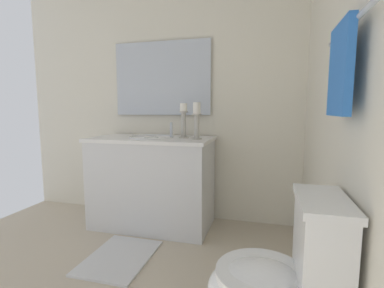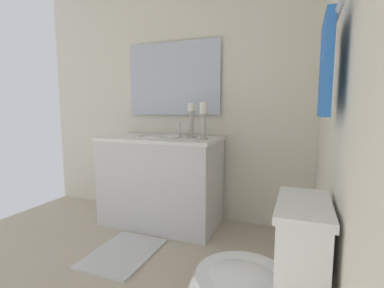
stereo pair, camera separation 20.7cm
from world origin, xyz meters
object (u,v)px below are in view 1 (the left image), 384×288
toilet (278,284)px  bath_mat (120,257)px  mirror (162,79)px  vanity_cabinet (152,182)px  sink_basin (152,142)px  towel_bar (348,27)px  towel_near_vanity (340,70)px  candle_holder_short (184,120)px  candle_holder_tall (197,120)px

toilet → bath_mat: toilet is taller
bath_mat → mirror: bearing=180.0°
vanity_cabinet → sink_basin: sink_basin is taller
mirror → toilet: bearing=35.8°
towel_bar → towel_near_vanity: 0.16m
sink_basin → mirror: bearing=-179.8°
towel_near_vanity → sink_basin: bearing=-131.1°
mirror → towel_near_vanity: bearing=42.5°
vanity_cabinet → towel_bar: bearing=49.3°
toilet → towel_near_vanity: (-0.10, 0.20, 0.87)m
sink_basin → toilet: (1.22, 1.08, -0.43)m
sink_basin → mirror: (-0.28, -0.00, 0.59)m
vanity_cabinet → candle_holder_short: candle_holder_short is taller
mirror → towel_near_vanity: (1.40, 1.28, -0.14)m
mirror → towel_bar: (1.40, 1.30, 0.01)m
mirror → toilet: 2.11m
vanity_cabinet → bath_mat: vanity_cabinet is taller
toilet → towel_bar: (-0.10, 0.22, 1.03)m
vanity_cabinet → towel_near_vanity: size_ratio=3.10×
candle_holder_short → toilet: 1.60m
candle_holder_tall → candle_holder_short: (-0.08, -0.14, -0.01)m
towel_bar → bath_mat: towel_bar is taller
mirror → candle_holder_short: 0.55m
candle_holder_short → bath_mat: 1.22m
mirror → bath_mat: mirror is taller
candle_holder_tall → towel_near_vanity: 1.39m
vanity_cabinet → candle_holder_tall: candle_holder_tall is taller
vanity_cabinet → mirror: size_ratio=1.14×
toilet → towel_near_vanity: 0.90m
towel_bar → towel_near_vanity: bearing=-90.0°
vanity_cabinet → bath_mat: size_ratio=1.85×
toilet → bath_mat: 1.28m
vanity_cabinet → toilet: 1.63m
toilet → towel_bar: 1.06m
towel_near_vanity → bath_mat: bearing=-111.0°
towel_near_vanity → bath_mat: size_ratio=0.60×
vanity_cabinet → toilet: (1.22, 1.08, -0.05)m
vanity_cabinet → towel_bar: size_ratio=1.81×
toilet → bath_mat: size_ratio=1.25×
candle_holder_short → towel_bar: bearing=41.1°
towel_near_vanity → vanity_cabinet: bearing=-131.1°
sink_basin → candle_holder_tall: size_ratio=1.28×
mirror → towel_bar: mirror is taller
candle_holder_tall → toilet: size_ratio=0.42×
candle_holder_short → towel_near_vanity: (1.15, 0.99, 0.25)m
towel_bar → bath_mat: 1.97m
mirror → candle_holder_tall: mirror is taller
vanity_cabinet → towel_bar: 1.98m
candle_holder_tall → toilet: candle_holder_tall is taller
candle_holder_short → towel_bar: 1.58m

